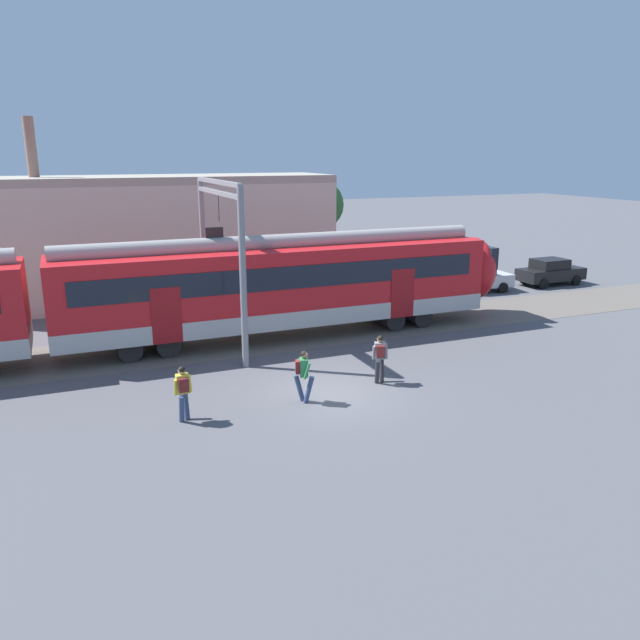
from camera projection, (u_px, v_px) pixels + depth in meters
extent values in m
plane|color=#515156|center=(329.00, 393.00, 20.19)|extent=(160.00, 160.00, 0.00)
cube|color=#B7B2AD|center=(281.00, 312.00, 26.20)|extent=(18.00, 3.06, 0.70)
cube|color=red|center=(280.00, 276.00, 25.80)|extent=(18.00, 3.00, 2.40)
cube|color=black|center=(293.00, 278.00, 24.40)|extent=(16.56, 0.03, 0.90)
cube|color=maroon|center=(403.00, 293.00, 26.50)|extent=(1.10, 0.04, 2.10)
cube|color=maroon|center=(167.00, 316.00, 22.83)|extent=(1.10, 0.04, 2.10)
cylinder|color=#9C9793|center=(280.00, 243.00, 25.44)|extent=(17.64, 0.70, 0.70)
cube|color=black|center=(214.00, 232.00, 24.30)|extent=(0.70, 0.12, 0.40)
cylinder|color=black|center=(410.00, 312.00, 28.68)|extent=(0.90, 2.40, 0.90)
cylinder|color=black|center=(383.00, 315.00, 28.16)|extent=(0.90, 2.40, 0.90)
cylinder|color=black|center=(164.00, 339.00, 24.55)|extent=(0.90, 2.40, 0.90)
cylinder|color=black|center=(127.00, 343.00, 24.03)|extent=(0.90, 2.40, 0.90)
ellipsoid|color=red|center=(472.00, 268.00, 29.43)|extent=(1.80, 2.85, 2.95)
cube|color=black|center=(479.00, 255.00, 29.40)|extent=(0.40, 2.40, 1.00)
cylinder|color=navy|center=(186.00, 405.00, 18.15)|extent=(0.15, 0.35, 0.87)
cylinder|color=navy|center=(182.00, 409.00, 17.83)|extent=(0.15, 0.35, 0.87)
cube|color=gold|center=(183.00, 384.00, 17.81)|extent=(0.36, 0.24, 0.56)
cylinder|color=gold|center=(175.00, 387.00, 17.67)|extent=(0.09, 0.25, 0.52)
cylinder|color=gold|center=(190.00, 383.00, 17.98)|extent=(0.09, 0.25, 0.52)
sphere|color=tan|center=(182.00, 371.00, 17.73)|extent=(0.22, 0.22, 0.22)
sphere|color=black|center=(182.00, 370.00, 17.70)|extent=(0.20, 0.20, 0.20)
cube|color=maroon|center=(184.00, 385.00, 17.64)|extent=(0.28, 0.16, 0.40)
cylinder|color=navy|center=(309.00, 390.00, 19.29)|extent=(0.38, 0.25, 0.87)
cylinder|color=navy|center=(299.00, 388.00, 19.44)|extent=(0.38, 0.25, 0.87)
cube|color=#2D7F47|center=(304.00, 367.00, 19.18)|extent=(0.33, 0.41, 0.56)
cylinder|color=#2D7F47|center=(301.00, 366.00, 19.40)|extent=(0.26, 0.16, 0.52)
cylinder|color=#2D7F47|center=(307.00, 371.00, 18.99)|extent=(0.26, 0.16, 0.52)
sphere|color=brown|center=(304.00, 355.00, 19.08)|extent=(0.22, 0.22, 0.22)
sphere|color=black|center=(304.00, 354.00, 19.07)|extent=(0.20, 0.20, 0.20)
cube|color=maroon|center=(298.00, 367.00, 19.16)|extent=(0.23, 0.31, 0.40)
cylinder|color=#28282D|center=(382.00, 369.00, 21.13)|extent=(0.27, 0.38, 0.87)
cylinder|color=#28282D|center=(377.00, 372.00, 20.86)|extent=(0.27, 0.38, 0.87)
cube|color=gray|center=(380.00, 350.00, 20.81)|extent=(0.42, 0.36, 0.56)
cylinder|color=gray|center=(374.00, 353.00, 20.75)|extent=(0.17, 0.26, 0.52)
cylinder|color=gray|center=(386.00, 351.00, 20.91)|extent=(0.17, 0.26, 0.52)
sphere|color=#9E7051|center=(380.00, 339.00, 20.73)|extent=(0.22, 0.22, 0.22)
sphere|color=black|center=(380.00, 338.00, 20.70)|extent=(0.20, 0.20, 0.20)
cube|color=maroon|center=(381.00, 352.00, 20.63)|extent=(0.32, 0.25, 0.40)
cube|color=#B7BABF|center=(476.00, 281.00, 34.79)|extent=(4.08, 1.85, 0.68)
cube|color=#A1A3A8|center=(474.00, 270.00, 34.59)|extent=(1.97, 1.54, 0.56)
cube|color=black|center=(489.00, 269.00, 34.90)|extent=(0.19, 1.37, 0.48)
cylinder|color=black|center=(486.00, 282.00, 35.99)|extent=(0.61, 0.23, 0.60)
cylinder|color=black|center=(503.00, 288.00, 34.57)|extent=(0.61, 0.23, 0.60)
cylinder|color=black|center=(449.00, 285.00, 35.19)|extent=(0.61, 0.23, 0.60)
cylinder|color=black|center=(464.00, 291.00, 33.77)|extent=(0.61, 0.23, 0.60)
cube|color=black|center=(551.00, 274.00, 36.70)|extent=(4.04, 1.74, 0.68)
cube|color=black|center=(550.00, 264.00, 36.48)|extent=(1.93, 1.49, 0.56)
cube|color=black|center=(562.00, 263.00, 36.86)|extent=(0.15, 1.37, 0.48)
cylinder|color=black|center=(556.00, 276.00, 37.96)|extent=(0.60, 0.21, 0.60)
cylinder|color=black|center=(576.00, 280.00, 36.58)|extent=(0.60, 0.21, 0.60)
cylinder|color=black|center=(524.00, 279.00, 36.99)|extent=(0.60, 0.21, 0.60)
cylinder|color=black|center=(543.00, 284.00, 35.61)|extent=(0.60, 0.21, 0.60)
cylinder|color=gray|center=(243.00, 279.00, 21.86)|extent=(0.24, 0.24, 6.50)
cylinder|color=gray|center=(204.00, 253.00, 27.57)|extent=(0.24, 0.24, 6.50)
cube|color=gray|center=(218.00, 182.00, 23.89)|extent=(0.20, 6.40, 0.16)
cube|color=gray|center=(218.00, 193.00, 23.99)|extent=(0.20, 6.40, 0.16)
cylinder|color=black|center=(219.00, 208.00, 24.15)|extent=(0.03, 0.03, 1.00)
cube|color=beige|center=(157.00, 242.00, 32.84)|extent=(18.49, 5.00, 6.00)
cube|color=#9F9686|center=(153.00, 180.00, 32.02)|extent=(18.49, 5.00, 0.40)
cylinder|color=#8C6656|center=(31.00, 151.00, 29.60)|extent=(0.50, 0.50, 3.20)
cylinder|color=brown|center=(319.00, 251.00, 37.88)|extent=(0.32, 0.32, 3.51)
sphere|color=#2D662D|center=(319.00, 205.00, 37.16)|extent=(2.96, 2.96, 2.96)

